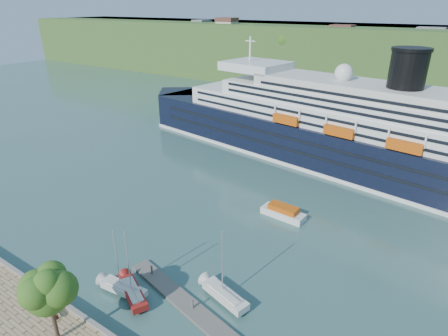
% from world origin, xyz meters
% --- Properties ---
extents(ground, '(400.00, 400.00, 0.00)m').
position_xyz_m(ground, '(0.00, 0.00, 0.00)').
color(ground, '#315854').
rests_on(ground, ground).
extents(far_hillside, '(400.00, 50.00, 24.00)m').
position_xyz_m(far_hillside, '(0.00, 145.00, 12.00)').
color(far_hillside, '#3B5C24').
rests_on(far_hillside, ground).
extents(quay_coping, '(220.00, 0.50, 0.30)m').
position_xyz_m(quay_coping, '(0.00, -0.20, 1.15)').
color(quay_coping, slate).
rests_on(quay_coping, promenade).
extents(cruise_ship, '(113.11, 31.58, 25.14)m').
position_xyz_m(cruise_ship, '(5.68, 58.40, 12.57)').
color(cruise_ship, black).
rests_on(cruise_ship, ground).
extents(park_bench, '(1.91, 1.19, 1.14)m').
position_xyz_m(park_bench, '(-4.12, -1.83, 1.57)').
color(park_bench, '#4B2715').
rests_on(park_bench, promenade).
extents(promenade_tree, '(5.75, 5.75, 9.53)m').
position_xyz_m(promenade_tree, '(-1.06, -3.32, 5.77)').
color(promenade_tree, '#2B5516').
rests_on(promenade_tree, promenade).
extents(floating_pontoon, '(18.36, 6.04, 0.41)m').
position_xyz_m(floating_pontoon, '(5.17, 8.38, 0.20)').
color(floating_pontoon, slate).
rests_on(floating_pontoon, ground).
extents(sailboat_white_near, '(6.69, 2.50, 8.44)m').
position_xyz_m(sailboat_white_near, '(-1.26, 5.43, 4.22)').
color(sailboat_white_near, silver).
rests_on(sailboat_white_near, ground).
extents(sailboat_red, '(6.85, 4.66, 8.68)m').
position_xyz_m(sailboat_red, '(0.22, 5.50, 4.34)').
color(sailboat_red, maroon).
rests_on(sailboat_red, ground).
extents(sailboat_white_far, '(7.25, 3.61, 9.02)m').
position_xyz_m(sailboat_white_far, '(9.42, 11.19, 4.51)').
color(sailboat_white_far, silver).
rests_on(sailboat_white_far, ground).
extents(tender_launch, '(7.44, 2.91, 2.02)m').
position_xyz_m(tender_launch, '(6.59, 32.24, 1.01)').
color(tender_launch, '#C44D0B').
rests_on(tender_launch, ground).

